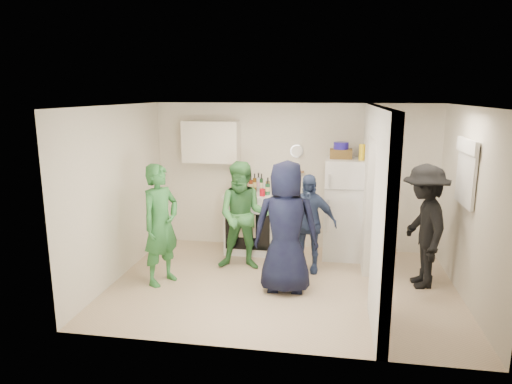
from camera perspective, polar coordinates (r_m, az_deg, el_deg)
floor at (r=6.60m, az=3.30°, el=-11.54°), size 4.80×4.80×0.00m
wall_back at (r=7.86m, az=4.72°, el=1.89°), size 4.80×0.00×4.80m
wall_front at (r=4.58m, az=1.23°, el=-5.76°), size 4.80×0.00×4.80m
wall_left at (r=6.87m, az=-16.90°, el=-0.14°), size 0.00×3.40×3.40m
wall_right at (r=6.43m, az=25.25°, el=-1.63°), size 0.00×3.40×3.40m
ceiling at (r=6.04m, az=3.60°, el=10.70°), size 4.80×4.80×0.00m
partition_pier_back at (r=7.27m, az=13.80°, el=0.72°), size 0.12×1.20×2.50m
partition_pier_front at (r=5.14m, az=15.59°, el=-4.17°), size 0.12×1.20×2.50m
partition_header at (r=6.05m, az=15.08°, el=8.41°), size 0.12×1.00×0.40m
stove at (r=7.80m, az=-0.61°, el=-3.76°), size 0.85×0.71×1.01m
upper_cabinet at (r=7.83m, az=-5.63°, el=6.28°), size 0.95×0.34×0.70m
fridge at (r=7.58m, az=11.05°, el=-2.04°), size 0.67×0.65×1.63m
wicker_basket at (r=7.46m, az=10.55°, el=4.72°), size 0.35×0.25×0.15m
blue_bowl at (r=7.45m, az=10.59°, el=5.72°), size 0.24×0.24×0.11m
yellow_cup_stack_top at (r=7.32m, az=13.10°, el=4.86°), size 0.09×0.09×0.25m
wall_clock at (r=7.77m, az=5.14°, el=5.12°), size 0.22×0.02×0.22m
spice_shelf at (r=7.79m, az=4.70°, el=2.55°), size 0.35×0.08×0.03m
nook_window at (r=6.54m, az=24.93°, el=2.20°), size 0.03×0.70×0.80m
nook_window_frame at (r=6.53m, az=24.81°, el=2.20°), size 0.04×0.76×0.86m
nook_valance at (r=6.48m, az=24.87°, el=5.26°), size 0.04×0.82×0.18m
yellow_cup_stack_stove at (r=7.45m, az=-1.82°, el=0.49°), size 0.09×0.09×0.25m
red_cup at (r=7.43m, az=0.79°, el=-0.06°), size 0.09×0.09×0.12m
person_green_left at (r=6.54m, az=-11.82°, el=-4.01°), size 0.64×0.74×1.72m
person_green_center at (r=6.93m, az=-1.58°, el=-3.02°), size 0.85×0.69×1.67m
person_denim at (r=6.91m, az=6.43°, el=-3.88°), size 0.90×0.41×1.50m
person_navy at (r=6.13m, az=3.77°, el=-4.43°), size 0.91×0.61×1.81m
person_nook at (r=6.71m, az=20.22°, el=-4.05°), size 0.75×1.18×1.73m
bottle_a at (r=7.80m, az=-2.45°, el=1.21°), size 0.07×0.07×0.30m
bottle_b at (r=7.60m, az=-2.12°, el=0.97°), size 0.07×0.07×0.32m
bottle_c at (r=7.81m, az=-0.92°, el=1.25°), size 0.07×0.07×0.31m
bottle_d at (r=7.61m, az=-0.65°, el=0.93°), size 0.07×0.07×0.30m
bottle_e at (r=7.80m, az=0.31°, el=1.26°), size 0.07×0.07×0.31m
bottle_f at (r=7.64m, az=0.68°, el=1.09°), size 0.06×0.06×0.33m
bottle_g at (r=7.73m, az=1.48°, el=0.91°), size 0.07×0.07×0.25m
bottle_h at (r=7.59m, az=-2.86°, el=0.66°), size 0.06×0.06×0.24m
bottle_i at (r=7.71m, az=-0.18°, el=1.16°), size 0.06×0.06×0.32m
bottle_j at (r=7.51m, az=1.45°, el=0.56°), size 0.08×0.08×0.25m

